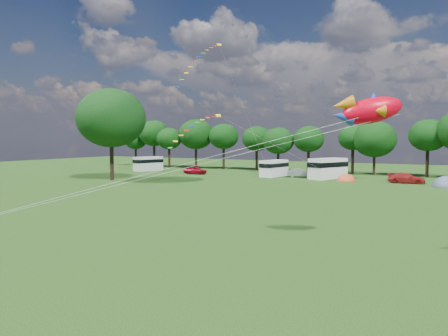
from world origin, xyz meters
The scene contains 14 objects.
ground_plane centered at (0.00, 0.00, 0.00)m, with size 180.00×180.00×0.00m, color black.
tree_line centered at (5.30, 54.99, 6.35)m, with size 102.98×10.98×10.27m.
big_tree centered at (-30.00, 28.00, 9.02)m, with size 10.00×10.00×13.28m.
car_a centered at (-25.10, 42.65, 0.68)m, with size 1.61×4.08×1.36m, color maroon.
car_b centered at (-7.64, 45.93, 0.67)m, with size 1.42×3.80×1.34m, color gray.
car_c centered at (8.02, 44.29, 0.70)m, with size 1.95×4.64×1.39m, color red.
campervan_a centered at (-36.85, 44.62, 1.42)m, with size 3.59×5.79×2.64m.
campervan_b centered at (-11.71, 45.09, 1.41)m, with size 3.09×5.63×2.62m.
campervan_c centered at (-3.17, 45.63, 1.66)m, with size 4.93×6.83×3.08m.
tent_orange centered at (0.23, 43.02, 0.02)m, with size 2.67×2.93×2.09m.
tent_greyblue centered at (13.11, 41.97, 0.02)m, with size 3.74×4.10×2.78m.
fish_kite centered at (10.45, 4.95, 7.63)m, with size 3.93×2.70×2.09m.
streamer_kite_a centered at (-12.91, 25.58, 15.70)m, with size 3.32×5.52×5.75m.
streamer_kite_b centered at (-10.48, 20.97, 7.54)m, with size 4.24×4.60×3.78m.
Camera 1 is at (15.31, -19.23, 6.17)m, focal length 35.00 mm.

